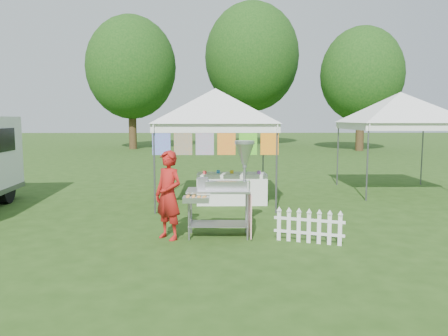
{
  "coord_description": "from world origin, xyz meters",
  "views": [
    {
      "loc": [
        -0.02,
        -7.99,
        2.22
      ],
      "look_at": [
        0.19,
        1.85,
        1.1
      ],
      "focal_mm": 35.0,
      "sensor_mm": 36.0,
      "label": 1
    }
  ],
  "objects": [
    {
      "name": "tree_left",
      "position": [
        -6.0,
        24.0,
        5.83
      ],
      "size": [
        6.4,
        6.4,
        9.53
      ],
      "color": "#382514",
      "rests_on": "ground"
    },
    {
      "name": "ground",
      "position": [
        0.0,
        0.0,
        0.0
      ],
      "size": [
        120.0,
        120.0,
        0.0
      ],
      "primitive_type": "plane",
      "color": "#254513",
      "rests_on": "ground"
    },
    {
      "name": "donut_cart",
      "position": [
        0.24,
        0.05,
        1.06
      ],
      "size": [
        1.32,
        0.86,
        1.81
      ],
      "rotation": [
        0.0,
        0.0,
        -0.03
      ],
      "color": "gray",
      "rests_on": "ground"
    },
    {
      "name": "picket_fence",
      "position": [
        1.66,
        -0.4,
        0.29
      ],
      "size": [
        1.19,
        0.45,
        0.56
      ],
      "rotation": [
        0.0,
        0.0,
        -0.35
      ],
      "color": "white",
      "rests_on": "ground"
    },
    {
      "name": "canopy_main",
      "position": [
        0.0,
        3.49,
        2.99
      ],
      "size": [
        4.24,
        4.24,
        3.45
      ],
      "color": "#59595E",
      "rests_on": "ground"
    },
    {
      "name": "tree_right",
      "position": [
        10.0,
        22.0,
        5.18
      ],
      "size": [
        5.6,
        5.6,
        8.42
      ],
      "color": "#382514",
      "rests_on": "ground"
    },
    {
      "name": "tree_mid",
      "position": [
        3.0,
        28.0,
        7.14
      ],
      "size": [
        7.6,
        7.6,
        11.52
      ],
      "color": "#382514",
      "rests_on": "ground"
    },
    {
      "name": "vendor",
      "position": [
        -0.87,
        -0.07,
        0.82
      ],
      "size": [
        0.71,
        0.68,
        1.64
      ],
      "primitive_type": "imported",
      "rotation": [
        0.0,
        0.0,
        -0.69
      ],
      "color": "#A11713",
      "rests_on": "ground"
    },
    {
      "name": "canopy_right",
      "position": [
        5.5,
        5.0,
        2.99
      ],
      "size": [
        4.24,
        4.24,
        3.45
      ],
      "color": "#59595E",
      "rests_on": "ground"
    },
    {
      "name": "display_table",
      "position": [
        0.42,
        3.27,
        0.4
      ],
      "size": [
        1.8,
        0.7,
        0.8
      ],
      "primitive_type": "cube",
      "color": "white",
      "rests_on": "ground"
    }
  ]
}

